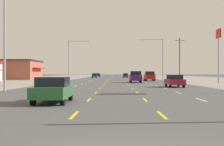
# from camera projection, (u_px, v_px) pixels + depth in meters

# --- Properties ---
(ground_plane) EXTENTS (572.00, 572.00, 0.00)m
(ground_plane) POSITION_uv_depth(u_px,v_px,m) (116.00, 81.00, 72.32)
(ground_plane) COLOR #4C4C4F
(lot_apron_left) EXTENTS (28.00, 440.00, 0.01)m
(lot_apron_left) POSITION_uv_depth(u_px,v_px,m) (2.00, 81.00, 72.56)
(lot_apron_left) COLOR gray
(lot_apron_left) RESTS_ON ground
(lane_markings) EXTENTS (10.64, 227.60, 0.01)m
(lane_markings) POSITION_uv_depth(u_px,v_px,m) (116.00, 78.00, 110.82)
(lane_markings) COLOR white
(lane_markings) RESTS_ON ground
(sedan_inner_left_nearest) EXTENTS (1.80, 4.50, 1.46)m
(sedan_inner_left_nearest) POSITION_uv_depth(u_px,v_px,m) (53.00, 89.00, 18.81)
(sedan_inner_left_nearest) COLOR #235B2D
(sedan_inner_left_nearest) RESTS_ON ground
(sedan_far_right_near) EXTENTS (1.80, 4.50, 1.46)m
(sedan_far_right_near) POSITION_uv_depth(u_px,v_px,m) (175.00, 81.00, 39.41)
(sedan_far_right_near) COLOR maroon
(sedan_far_right_near) RESTS_ON ground
(suv_inner_right_mid) EXTENTS (1.98, 4.90, 1.98)m
(suv_inner_right_mid) POSITION_uv_depth(u_px,v_px,m) (135.00, 77.00, 58.33)
(suv_inner_right_mid) COLOR #4C196B
(suv_inner_right_mid) RESTS_ON ground
(suv_far_right_midfar) EXTENTS (1.98, 4.90, 1.98)m
(suv_far_right_midfar) POSITION_uv_depth(u_px,v_px,m) (149.00, 76.00, 69.43)
(suv_far_right_midfar) COLOR red
(suv_far_right_midfar) RESTS_ON ground
(hatchback_far_left_far) EXTENTS (1.72, 3.90, 1.54)m
(hatchback_far_left_far) POSITION_uv_depth(u_px,v_px,m) (95.00, 76.00, 110.29)
(hatchback_far_left_far) COLOR navy
(hatchback_far_left_far) RESTS_ON ground
(hatchback_inner_right_farther) EXTENTS (1.72, 3.90, 1.54)m
(hatchback_inner_right_farther) POSITION_uv_depth(u_px,v_px,m) (125.00, 75.00, 113.60)
(hatchback_inner_right_farther) COLOR navy
(hatchback_inner_right_farther) RESTS_ON ground
(hatchback_far_left_farthest) EXTENTS (1.72, 3.90, 1.54)m
(hatchback_far_left_farthest) POSITION_uv_depth(u_px,v_px,m) (98.00, 75.00, 134.88)
(hatchback_far_left_farthest) COLOR black
(hatchback_far_left_farthest) RESTS_ON ground
(storefront_left_row_2) EXTENTS (13.14, 14.15, 4.95)m
(storefront_left_row_2) POSITION_uv_depth(u_px,v_px,m) (15.00, 70.00, 85.80)
(storefront_left_row_2) COLOR #A35642
(storefront_left_row_2) RESTS_ON ground
(pole_sign_right_row_1) EXTENTS (0.24, 2.22, 9.10)m
(pole_sign_right_row_1) POSITION_uv_depth(u_px,v_px,m) (218.00, 42.00, 56.32)
(pole_sign_right_row_1) COLOR gray
(pole_sign_right_row_1) RESTS_ON ground
(streetlight_left_row_0) EXTENTS (4.13, 0.26, 9.63)m
(streetlight_left_row_0) POSITION_uv_depth(u_px,v_px,m) (9.00, 30.00, 30.21)
(streetlight_left_row_0) COLOR gray
(streetlight_left_row_0) RESTS_ON ground
(streetlight_left_row_1) EXTENTS (4.49, 0.26, 8.79)m
(streetlight_left_row_1) POSITION_uv_depth(u_px,v_px,m) (71.00, 57.00, 71.93)
(streetlight_left_row_1) COLOR gray
(streetlight_left_row_1) RESTS_ON ground
(streetlight_right_row_1) EXTENTS (4.91, 0.26, 9.12)m
(streetlight_right_row_1) POSITION_uv_depth(u_px,v_px,m) (160.00, 56.00, 71.75)
(streetlight_right_row_1) COLOR gray
(streetlight_right_row_1) RESTS_ON ground
(utility_pole_right_row_1) EXTENTS (2.20, 0.26, 9.75)m
(utility_pole_right_row_1) POSITION_uv_depth(u_px,v_px,m) (180.00, 58.00, 76.43)
(utility_pole_right_row_1) COLOR brown
(utility_pole_right_row_1) RESTS_ON ground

